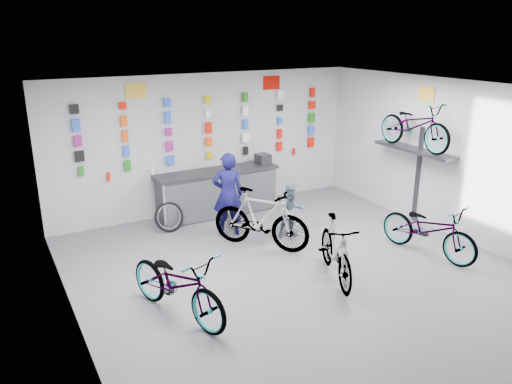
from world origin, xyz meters
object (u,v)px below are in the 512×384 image
clerk (228,194)px  bike_service (261,219)px  bike_right (429,229)px  counter (218,193)px  customer (291,211)px  bike_left (178,283)px  bike_center (336,250)px

clerk → bike_service: bearing=125.7°
bike_service → clerk: 0.93m
bike_right → clerk: bearing=124.5°
counter → customer: 1.95m
clerk → bike_left: bearing=70.8°
bike_service → clerk: clerk is taller
bike_right → bike_service: bike_service is taller
bike_left → counter: bearing=38.2°
bike_center → customer: bearing=101.5°
customer → counter: bearing=120.5°
bike_left → customer: 3.36m
bike_center → clerk: clerk is taller
counter → customer: (0.73, -1.81, 0.05)m
bike_center → bike_service: bike_service is taller
bike_center → customer: customer is taller
bike_center → bike_right: size_ratio=0.91×
bike_center → bike_service: 1.71m
clerk → bike_right: bearing=156.5°
bike_service → counter: bearing=51.3°
bike_right → customer: (-1.68, 1.88, 0.04)m
bike_left → bike_right: 4.62m
clerk → customer: clerk is taller
bike_right → customer: 2.52m
customer → bike_right: bearing=-39.7°
bike_left → bike_center: bike_center is taller
bike_left → customer: (2.94, 1.63, 0.03)m
counter → bike_left: 4.09m
counter → bike_service: bearing=-91.5°
bike_center → clerk: size_ratio=1.02×
bike_left → customer: customer is taller
bike_right → customer: customer is taller
counter → clerk: (-0.29, -1.11, 0.34)m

